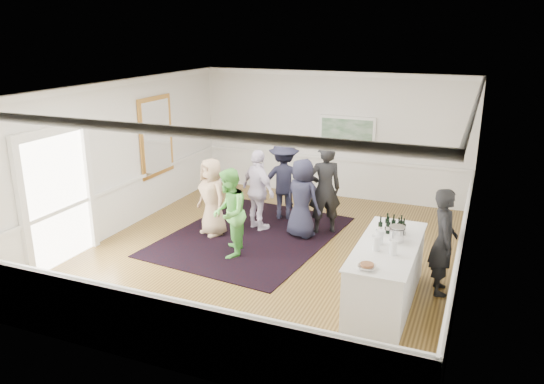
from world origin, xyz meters
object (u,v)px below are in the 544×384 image
at_px(guest_navy, 302,198).
at_px(ice_bucket, 397,234).
at_px(guest_tan, 212,197).
at_px(bartender, 444,241).
at_px(guest_lilac, 258,190).
at_px(serving_table, 386,273).
at_px(guest_dark_a, 284,180).
at_px(nut_bowl, 367,266).
at_px(guest_green, 229,213).
at_px(guest_dark_b, 325,189).

distance_m(guest_navy, ice_bucket, 2.96).
relative_size(guest_tan, ice_bucket, 6.39).
relative_size(bartender, guest_lilac, 1.02).
distance_m(serving_table, guest_tan, 4.23).
xyz_separation_m(guest_lilac, guest_dark_a, (0.26, 0.86, 0.03)).
bearing_deg(guest_tan, nut_bowl, -4.68).
xyz_separation_m(guest_green, ice_bucket, (3.22, -0.48, 0.24)).
bearing_deg(guest_tan, guest_green, -16.95).
distance_m(guest_tan, guest_lilac, 1.01).
xyz_separation_m(serving_table, bartender, (0.78, 0.68, 0.40)).
relative_size(guest_green, guest_lilac, 0.97).
distance_m(guest_dark_b, ice_bucket, 2.99).
relative_size(guest_dark_a, ice_bucket, 6.99).
height_order(guest_green, ice_bucket, guest_green).
relative_size(serving_table, bartender, 1.35).
bearing_deg(guest_dark_b, bartender, 113.30).
xyz_separation_m(guest_dark_b, ice_bucket, (1.89, -2.31, 0.13)).
xyz_separation_m(bartender, nut_bowl, (-0.89, -1.66, 0.12)).
distance_m(bartender, guest_lilac, 4.21).
xyz_separation_m(guest_green, nut_bowl, (3.00, -1.66, 0.16)).
xyz_separation_m(guest_dark_a, guest_navy, (0.76, -0.90, -0.07)).
relative_size(guest_tan, guest_lilac, 0.94).
height_order(guest_lilac, nut_bowl, guest_lilac).
bearing_deg(guest_lilac, guest_green, 121.99).
relative_size(bartender, guest_dark_a, 0.99).
relative_size(guest_dark_b, guest_navy, 1.15).
relative_size(guest_green, nut_bowl, 6.31).
distance_m(bartender, guest_dark_b, 3.16).
relative_size(guest_green, guest_dark_a, 0.95).
xyz_separation_m(serving_table, guest_dark_a, (-2.91, 3.00, 0.41)).
distance_m(serving_table, nut_bowl, 1.12).
relative_size(bartender, guest_green, 1.04).
height_order(guest_dark_a, guest_navy, guest_dark_a).
distance_m(guest_green, nut_bowl, 3.43).
xyz_separation_m(guest_navy, ice_bucket, (2.25, -1.91, 0.26)).
height_order(guest_green, guest_navy, guest_green).
bearing_deg(guest_lilac, serving_table, 176.18).
relative_size(bartender, guest_navy, 1.07).
distance_m(bartender, guest_green, 3.90).
bearing_deg(guest_lilac, ice_bucket, 179.39).
bearing_deg(nut_bowl, serving_table, 83.36).
bearing_deg(guest_lilac, guest_dark_b, -135.11).
bearing_deg(guest_lilac, guest_dark_a, -76.24).
distance_m(bartender, guest_dark_a, 4.36).
bearing_deg(guest_navy, guest_green, 75.71).
height_order(guest_dark_b, guest_navy, guest_dark_b).
distance_m(guest_green, guest_lilac, 1.47).
xyz_separation_m(serving_table, guest_dark_b, (-1.79, 2.50, 0.47)).
distance_m(guest_green, ice_bucket, 3.26).
xyz_separation_m(bartender, guest_dark_a, (-3.69, 2.33, 0.01)).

